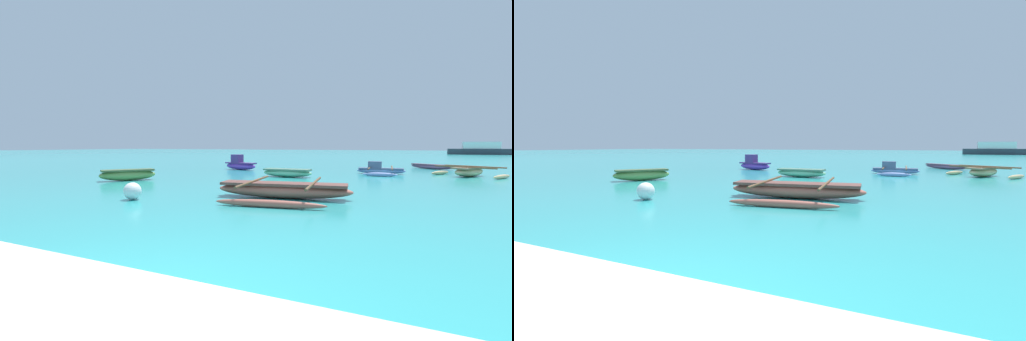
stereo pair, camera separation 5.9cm
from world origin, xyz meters
The scene contains 10 objects.
ground_plane centered at (0.00, 0.00, 0.00)m, with size 240.00×240.00×0.00m.
moored_boat_0 centered at (0.68, 18.07, 0.22)m, with size 2.58×3.76×0.69m.
moored_boat_1 centered at (4.91, 18.24, 0.25)m, with size 3.53×3.05×0.53m.
moored_boat_2 centered at (-9.16, 9.38, 0.27)m, with size 1.93×2.36×0.50m.
moored_boat_3 centered at (-1.05, 7.57, 0.24)m, with size 4.14×3.96×0.51m.
moored_boat_4 centered at (3.41, 23.59, 0.18)m, with size 2.75×2.32×0.32m.
moored_boat_5 centered at (-3.31, 14.07, 0.23)m, with size 2.53×0.81×0.40m.
moored_boat_6 centered at (-7.87, 17.62, 0.35)m, with size 2.47×1.10×0.98m.
mooring_buoy_0 centered at (-4.86, 5.39, 0.25)m, with size 0.50×0.50×0.50m.
distant_ferry centered at (12.35, 68.33, 0.90)m, with size 10.03×2.21×2.21m.
Camera 2 is at (2.61, -1.90, 1.56)m, focal length 24.00 mm.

